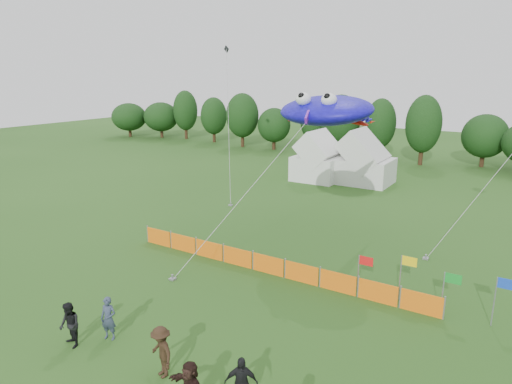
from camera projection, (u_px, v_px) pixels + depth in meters
The scene contains 13 objects.
ground at pixel (172, 358), 17.30m from camera, with size 160.00×160.00×0.00m, color #234C16.
treeline at pixel (449, 130), 52.21m from camera, with size 104.57×8.78×8.36m.
tent_left at pixel (318, 160), 45.81m from camera, with size 4.53×4.53×3.99m.
tent_right at pixel (363, 163), 44.49m from camera, with size 5.67×4.54×4.00m.
barrier_fence at pixel (268, 265), 24.52m from camera, with size 17.90×0.06×1.00m.
flag_row at pixel (427, 279), 20.60m from camera, with size 6.73×0.58×2.27m.
spectator_a at pixel (109, 318), 18.36m from camera, with size 0.66×0.44×1.82m, color #313B52.
spectator_b at pixel (70, 325), 17.83m from camera, with size 0.90×0.70×1.85m, color black.
spectator_c at pixel (161, 352), 16.06m from camera, with size 1.25×0.72×1.93m, color black.
spectator_d at pixel (241, 383), 14.48m from camera, with size 1.09×0.45×1.86m, color black.
stingray_kite at pixel (329, 110), 26.79m from camera, with size 8.45×17.01×9.53m.
small_kite_white at pixel (508, 159), 27.33m from camera, with size 5.07×6.60×7.92m.
small_kite_dark at pixel (228, 116), 41.19m from camera, with size 7.16×9.25×13.16m.
Camera 1 is at (10.77, -11.12, 10.47)m, focal length 32.00 mm.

